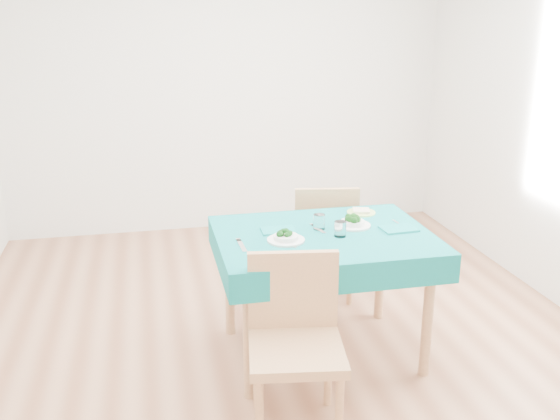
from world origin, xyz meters
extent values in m
cube|color=brown|center=(0.00, 0.00, -0.01)|extent=(4.00, 4.50, 0.02)
cube|color=silver|center=(0.00, 2.25, 1.35)|extent=(4.00, 0.02, 2.70)
cube|color=silver|center=(0.00, -2.25, 1.35)|extent=(4.00, 0.02, 2.70)
cube|color=#096B6B|center=(0.21, -0.21, 0.38)|extent=(1.21, 0.92, 0.76)
cube|color=#B28053|center=(-0.11, -0.87, 0.56)|extent=(0.51, 0.55, 1.12)
cube|color=#B28053|center=(0.44, 0.58, 0.53)|extent=(0.50, 0.53, 1.07)
cube|color=silver|center=(-0.28, -0.30, 0.76)|extent=(0.03, 0.19, 0.00)
cube|color=silver|center=(0.03, -0.30, 0.76)|extent=(0.09, 0.18, 0.00)
cube|color=silver|center=(0.20, -0.12, 0.76)|extent=(0.05, 0.17, 0.00)
cube|color=silver|center=(0.69, -0.15, 0.76)|extent=(0.03, 0.19, 0.00)
cube|color=#0E7676|center=(-0.03, -0.11, 0.76)|extent=(0.20, 0.14, 0.01)
cube|color=#0E7676|center=(0.65, -0.23, 0.76)|extent=(0.21, 0.16, 0.01)
cylinder|color=white|center=(0.20, -0.12, 0.80)|extent=(0.07, 0.07, 0.09)
cylinder|color=white|center=(0.29, -0.26, 0.80)|extent=(0.07, 0.07, 0.09)
cylinder|color=#BAE46F|center=(0.54, 0.11, 0.76)|extent=(0.18, 0.18, 0.01)
cube|color=beige|center=(0.54, 0.11, 0.77)|extent=(0.12, 0.12, 0.02)
camera|label=1|loc=(-0.75, -3.40, 1.95)|focal=40.00mm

